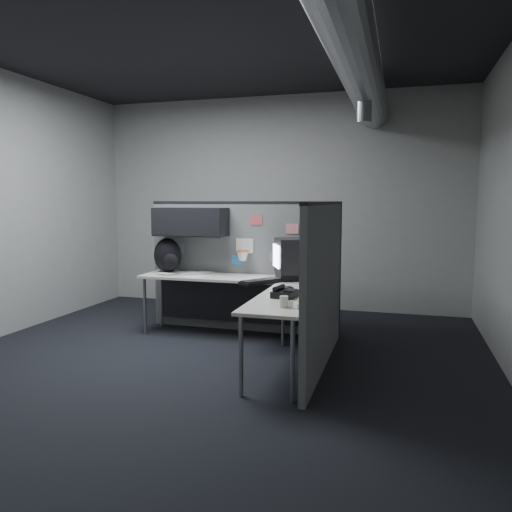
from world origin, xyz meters
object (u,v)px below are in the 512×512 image
(desk, at_px, (246,291))
(keyboard, at_px, (261,281))
(backpack, at_px, (168,256))
(monitor, at_px, (295,258))
(phone, at_px, (285,293))

(desk, relative_size, keyboard, 4.55)
(keyboard, relative_size, backpack, 1.15)
(monitor, relative_size, backpack, 1.25)
(desk, xyz_separation_m, monitor, (0.50, 0.27, 0.36))
(monitor, distance_m, phone, 1.10)
(desk, relative_size, backpack, 5.25)
(monitor, height_order, keyboard, monitor)
(backpack, bearing_deg, monitor, -24.26)
(monitor, bearing_deg, backpack, -162.17)
(keyboard, distance_m, phone, 0.83)
(phone, distance_m, backpack, 2.12)
(desk, distance_m, backpack, 1.24)
(phone, bearing_deg, desk, 149.10)
(phone, bearing_deg, keyboard, 141.97)
(keyboard, bearing_deg, desk, 148.04)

